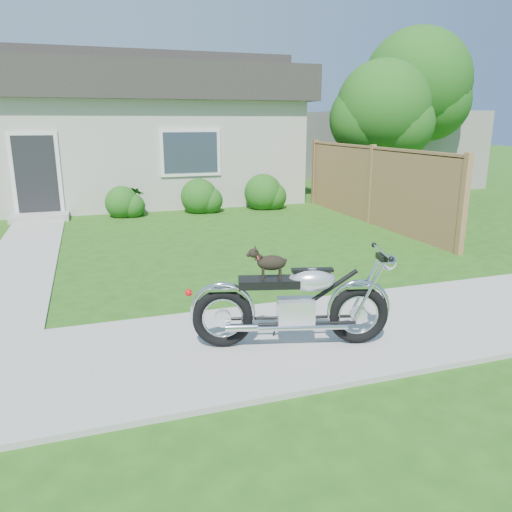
{
  "coord_description": "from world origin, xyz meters",
  "views": [
    {
      "loc": [
        -0.24,
        -4.94,
        2.46
      ],
      "look_at": [
        1.75,
        1.0,
        0.75
      ],
      "focal_mm": 35.0,
      "sensor_mm": 36.0,
      "label": 1
    }
  ],
  "objects_px": {
    "house": "(92,130)",
    "potted_plant_right": "(137,201)",
    "tree_near": "(388,112)",
    "motorcycle_with_dog": "(296,303)",
    "tree_far": "(421,88)",
    "fence": "(371,185)"
  },
  "relations": [
    {
      "from": "tree_far",
      "to": "house",
      "type": "bearing_deg",
      "value": 169.38
    },
    {
      "from": "fence",
      "to": "tree_near",
      "type": "distance_m",
      "value": 3.53
    },
    {
      "from": "potted_plant_right",
      "to": "fence",
      "type": "bearing_deg",
      "value": -27.57
    },
    {
      "from": "potted_plant_right",
      "to": "motorcycle_with_dog",
      "type": "xyz_separation_m",
      "value": [
        0.86,
        -8.78,
        0.15
      ]
    },
    {
      "from": "house",
      "to": "motorcycle_with_dog",
      "type": "xyz_separation_m",
      "value": [
        1.8,
        -12.23,
        -1.62
      ]
    },
    {
      "from": "house",
      "to": "motorcycle_with_dog",
      "type": "bearing_deg",
      "value": -81.64
    },
    {
      "from": "fence",
      "to": "motorcycle_with_dog",
      "type": "bearing_deg",
      "value": -126.98
    },
    {
      "from": "house",
      "to": "potted_plant_right",
      "type": "relative_size",
      "value": 16.44
    },
    {
      "from": "house",
      "to": "potted_plant_right",
      "type": "xyz_separation_m",
      "value": [
        0.94,
        -3.44,
        -1.77
      ]
    },
    {
      "from": "fence",
      "to": "tree_near",
      "type": "xyz_separation_m",
      "value": [
        1.89,
        2.42,
        1.74
      ]
    },
    {
      "from": "tree_far",
      "to": "motorcycle_with_dog",
      "type": "bearing_deg",
      "value": -130.65
    },
    {
      "from": "fence",
      "to": "tree_near",
      "type": "height_order",
      "value": "tree_near"
    },
    {
      "from": "fence",
      "to": "potted_plant_right",
      "type": "relative_size",
      "value": 8.64
    },
    {
      "from": "tree_near",
      "to": "motorcycle_with_dog",
      "type": "xyz_separation_m",
      "value": [
        -6.4,
        -8.4,
        -2.15
      ]
    },
    {
      "from": "tree_far",
      "to": "motorcycle_with_dog",
      "type": "distance_m",
      "value": 13.82
    },
    {
      "from": "tree_far",
      "to": "tree_near",
      "type": "bearing_deg",
      "value": -142.5
    },
    {
      "from": "tree_near",
      "to": "tree_far",
      "type": "relative_size",
      "value": 0.77
    },
    {
      "from": "house",
      "to": "fence",
      "type": "height_order",
      "value": "house"
    },
    {
      "from": "house",
      "to": "tree_far",
      "type": "distance_m",
      "value": 10.86
    },
    {
      "from": "fence",
      "to": "tree_far",
      "type": "relative_size",
      "value": 1.21
    },
    {
      "from": "tree_near",
      "to": "potted_plant_right",
      "type": "distance_m",
      "value": 7.62
    },
    {
      "from": "tree_near",
      "to": "motorcycle_with_dog",
      "type": "distance_m",
      "value": 10.78
    }
  ]
}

